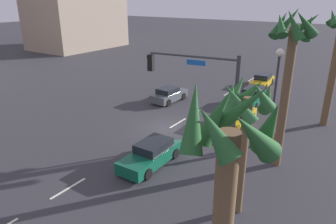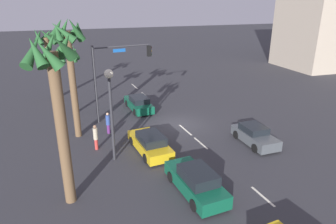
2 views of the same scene
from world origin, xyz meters
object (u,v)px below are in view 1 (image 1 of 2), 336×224
at_px(car_3, 262,80).
at_px(streetlamp, 277,75).
at_px(car_4, 253,96).
at_px(car_0, 237,116).
at_px(traffic_signal, 204,92).
at_px(palm_tree_0, 227,176).
at_px(pedestrian_1, 243,139).
at_px(pedestrian_0, 276,129).
at_px(palm_tree_1, 291,53).
at_px(car_1, 169,95).
at_px(car_2, 152,154).
at_px(palm_tree_3, 246,111).

bearing_deg(car_3, streetlamp, 20.96).
bearing_deg(car_4, car_0, 7.76).
xyz_separation_m(traffic_signal, palm_tree_0, (8.44, 5.03, 0.82)).
bearing_deg(streetlamp, palm_tree_0, 11.10).
relative_size(car_0, streetlamp, 0.76).
height_order(car_3, pedestrian_1, pedestrian_1).
distance_m(car_3, pedestrian_0, 14.91).
height_order(traffic_signal, palm_tree_1, palm_tree_1).
xyz_separation_m(car_4, palm_tree_1, (10.10, 5.09, 5.97)).
bearing_deg(streetlamp, palm_tree_1, 20.18).
distance_m(car_0, pedestrian_1, 4.75).
bearing_deg(pedestrian_0, car_0, -117.27).
bearing_deg(car_4, palm_tree_0, 16.95).
bearing_deg(palm_tree_1, car_1, -117.72).
xyz_separation_m(car_1, palm_tree_0, (17.31, 13.32, 4.72)).
relative_size(car_2, palm_tree_3, 0.70).
bearing_deg(pedestrian_0, palm_tree_3, 4.79).
bearing_deg(pedestrian_0, pedestrian_1, -29.07).
distance_m(car_3, palm_tree_0, 29.14).
relative_size(car_2, pedestrian_0, 2.45).
bearing_deg(traffic_signal, palm_tree_3, 49.83).
bearing_deg(car_1, pedestrian_1, 58.35).
relative_size(car_3, traffic_signal, 0.69).
xyz_separation_m(car_4, pedestrian_0, (7.29, 4.20, 0.33)).
distance_m(car_1, traffic_signal, 12.76).
bearing_deg(car_1, palm_tree_0, 37.57).
bearing_deg(car_3, car_4, 10.52).
bearing_deg(palm_tree_0, car_1, -142.43).
xyz_separation_m(car_4, palm_tree_0, (21.12, 6.44, 4.67)).
relative_size(car_2, pedestrian_1, 2.61).
bearing_deg(traffic_signal, car_4, -173.64).
xyz_separation_m(pedestrian_1, palm_tree_0, (11.34, 3.63, 4.43)).
xyz_separation_m(car_0, pedestrian_1, (4.27, 2.06, 0.29)).
xyz_separation_m(car_2, traffic_signal, (-1.59, 2.51, 3.89)).
bearing_deg(pedestrian_1, palm_tree_3, 19.62).
distance_m(car_2, car_4, 14.31).
bearing_deg(streetlamp, traffic_signal, -14.69).
distance_m(car_3, pedestrian_1, 16.86).
relative_size(car_0, car_1, 1.16).
bearing_deg(pedestrian_0, car_4, -150.08).
bearing_deg(pedestrian_0, palm_tree_1, 17.74).
distance_m(streetlamp, pedestrian_0, 3.92).
bearing_deg(palm_tree_3, car_4, -162.60).
bearing_deg(streetlamp, palm_tree_3, 8.58).
distance_m(pedestrian_0, palm_tree_1, 6.37).
bearing_deg(car_3, palm_tree_0, 15.46).
xyz_separation_m(car_3, palm_tree_1, (16.69, 6.32, 6.03)).
relative_size(car_4, traffic_signal, 0.69).
relative_size(car_3, palm_tree_3, 0.70).
height_order(car_3, palm_tree_0, palm_tree_0).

